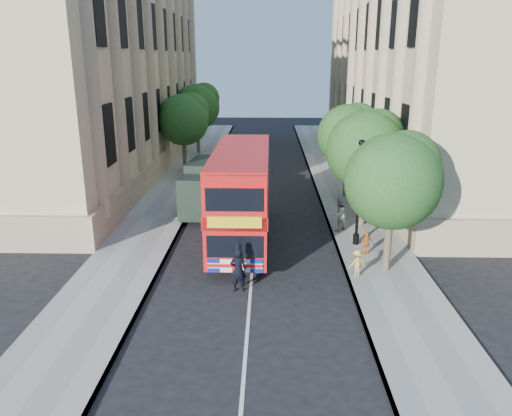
# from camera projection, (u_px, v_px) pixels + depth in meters

# --- Properties ---
(ground) EXTENTS (120.00, 120.00, 0.00)m
(ground) POSITION_uv_depth(u_px,v_px,m) (250.00, 302.00, 18.93)
(ground) COLOR black
(ground) RESTS_ON ground
(pavement_right) EXTENTS (3.50, 80.00, 0.12)m
(pavement_right) POSITION_uv_depth(u_px,v_px,m) (357.00, 220.00, 28.34)
(pavement_right) COLOR gray
(pavement_right) RESTS_ON ground
(pavement_left) EXTENTS (3.50, 80.00, 0.12)m
(pavement_left) POSITION_uv_depth(u_px,v_px,m) (156.00, 218.00, 28.61)
(pavement_left) COLOR gray
(pavement_left) RESTS_ON ground
(building_right) EXTENTS (12.00, 38.00, 18.00)m
(building_right) POSITION_uv_depth(u_px,v_px,m) (437.00, 56.00, 38.93)
(building_right) COLOR tan
(building_right) RESTS_ON ground
(building_left) EXTENTS (12.00, 38.00, 18.00)m
(building_left) POSITION_uv_depth(u_px,v_px,m) (87.00, 56.00, 39.59)
(building_left) COLOR tan
(building_left) RESTS_ON ground
(tree_right_near) EXTENTS (4.00, 4.00, 6.08)m
(tree_right_near) POSITION_uv_depth(u_px,v_px,m) (394.00, 176.00, 20.45)
(tree_right_near) COLOR #473828
(tree_right_near) RESTS_ON ground
(tree_right_mid) EXTENTS (4.20, 4.20, 6.37)m
(tree_right_mid) POSITION_uv_depth(u_px,v_px,m) (367.00, 146.00, 26.13)
(tree_right_mid) COLOR #473828
(tree_right_mid) RESTS_ON ground
(tree_right_far) EXTENTS (4.00, 4.00, 6.15)m
(tree_right_far) POSITION_uv_depth(u_px,v_px,m) (349.00, 132.00, 31.91)
(tree_right_far) COLOR #473828
(tree_right_far) RESTS_ON ground
(tree_left_far) EXTENTS (4.00, 4.00, 6.30)m
(tree_left_far) POSITION_uv_depth(u_px,v_px,m) (184.00, 117.00, 38.85)
(tree_left_far) COLOR #473828
(tree_left_far) RESTS_ON ground
(tree_left_back) EXTENTS (4.20, 4.20, 6.65)m
(tree_left_back) POSITION_uv_depth(u_px,v_px,m) (198.00, 104.00, 46.43)
(tree_left_back) COLOR #473828
(tree_left_back) RESTS_ON ground
(lamp_post) EXTENTS (0.32, 0.32, 5.16)m
(lamp_post) POSITION_uv_depth(u_px,v_px,m) (359.00, 197.00, 23.82)
(lamp_post) COLOR black
(lamp_post) RESTS_ON pavement_right
(double_decker_bus) EXTENTS (2.69, 9.90, 4.56)m
(double_decker_bus) POSITION_uv_depth(u_px,v_px,m) (242.00, 193.00, 24.52)
(double_decker_bus) COLOR red
(double_decker_bus) RESTS_ON ground
(box_van) EXTENTS (2.66, 5.56, 3.08)m
(box_van) POSITION_uv_depth(u_px,v_px,m) (207.00, 189.00, 29.17)
(box_van) COLOR black
(box_van) RESTS_ON ground
(police_constable) EXTENTS (0.70, 0.51, 1.78)m
(police_constable) POSITION_uv_depth(u_px,v_px,m) (238.00, 270.00, 19.64)
(police_constable) COLOR black
(police_constable) RESTS_ON ground
(woman_pedestrian) EXTENTS (1.10, 1.09, 1.80)m
(woman_pedestrian) POSITION_uv_depth(u_px,v_px,m) (339.00, 214.00, 26.17)
(woman_pedestrian) COLOR beige
(woman_pedestrian) RESTS_ON pavement_right
(child_a) EXTENTS (0.69, 0.53, 1.10)m
(child_a) POSITION_uv_depth(u_px,v_px,m) (366.00, 243.00, 23.08)
(child_a) COLOR orange
(child_a) RESTS_ON pavement_right
(child_b) EXTENTS (0.86, 0.68, 1.17)m
(child_b) POSITION_uv_depth(u_px,v_px,m) (357.00, 263.00, 20.76)
(child_b) COLOR gold
(child_b) RESTS_ON pavement_right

